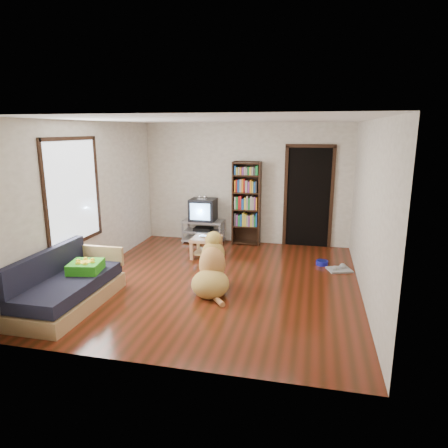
% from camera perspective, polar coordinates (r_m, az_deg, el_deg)
% --- Properties ---
extents(ground, '(5.00, 5.00, 0.00)m').
position_cam_1_polar(ground, '(6.68, -0.73, -8.22)').
color(ground, '#5C1E0F').
rests_on(ground, ground).
extents(ceiling, '(5.00, 5.00, 0.00)m').
position_cam_1_polar(ceiling, '(6.21, -0.81, 14.68)').
color(ceiling, white).
rests_on(ceiling, ground).
extents(wall_back, '(4.50, 0.00, 4.50)m').
position_cam_1_polar(wall_back, '(8.74, 3.12, 5.72)').
color(wall_back, silver).
rests_on(wall_back, ground).
extents(wall_front, '(4.50, 0.00, 4.50)m').
position_cam_1_polar(wall_front, '(4.00, -9.26, -3.61)').
color(wall_front, silver).
rests_on(wall_front, ground).
extents(wall_left, '(0.00, 5.00, 5.00)m').
position_cam_1_polar(wall_left, '(7.18, -18.52, 3.40)').
color(wall_left, silver).
rests_on(wall_left, ground).
extents(wall_right, '(0.00, 5.00, 5.00)m').
position_cam_1_polar(wall_right, '(6.20, 19.91, 1.80)').
color(wall_right, silver).
rests_on(wall_right, ground).
extents(green_cushion, '(0.51, 0.51, 0.15)m').
position_cam_1_polar(green_cushion, '(6.22, -19.15, -5.79)').
color(green_cushion, green).
rests_on(green_cushion, sofa).
extents(laptop, '(0.35, 0.27, 0.03)m').
position_cam_1_polar(laptop, '(7.79, -2.59, -1.88)').
color(laptop, '#B7B8BC').
rests_on(laptop, coffee_table).
extents(dog_bowl, '(0.22, 0.22, 0.08)m').
position_cam_1_polar(dog_bowl, '(7.68, 13.82, -5.40)').
color(dog_bowl, '#16199C').
rests_on(dog_bowl, ground).
extents(grey_rag, '(0.48, 0.44, 0.03)m').
position_cam_1_polar(grey_rag, '(7.46, 16.14, -6.29)').
color(grey_rag, '#959595').
rests_on(grey_rag, ground).
extents(window, '(0.03, 1.46, 1.70)m').
position_cam_1_polar(window, '(6.73, -20.72, 4.32)').
color(window, white).
rests_on(window, wall_left).
extents(doorway, '(1.03, 0.05, 2.19)m').
position_cam_1_polar(doorway, '(8.62, 11.98, 4.13)').
color(doorway, black).
rests_on(doorway, wall_back).
extents(tv_stand, '(0.90, 0.45, 0.50)m').
position_cam_1_polar(tv_stand, '(8.89, -2.97, -0.91)').
color(tv_stand, '#99999E').
rests_on(tv_stand, ground).
extents(crt_tv, '(0.55, 0.52, 0.58)m').
position_cam_1_polar(crt_tv, '(8.81, -2.97, 2.11)').
color(crt_tv, black).
rests_on(crt_tv, tv_stand).
extents(bookshelf, '(0.60, 0.30, 1.80)m').
position_cam_1_polar(bookshelf, '(8.62, 3.24, 3.61)').
color(bookshelf, black).
rests_on(bookshelf, ground).
extents(sofa, '(0.80, 1.80, 0.80)m').
position_cam_1_polar(sofa, '(6.14, -21.45, -8.58)').
color(sofa, tan).
rests_on(sofa, ground).
extents(coffee_table, '(0.55, 0.55, 0.40)m').
position_cam_1_polar(coffee_table, '(7.85, -2.52, -2.76)').
color(coffee_table, tan).
rests_on(coffee_table, ground).
extents(dog, '(0.65, 1.09, 0.93)m').
position_cam_1_polar(dog, '(6.20, -1.76, -6.61)').
color(dog, tan).
rests_on(dog, ground).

